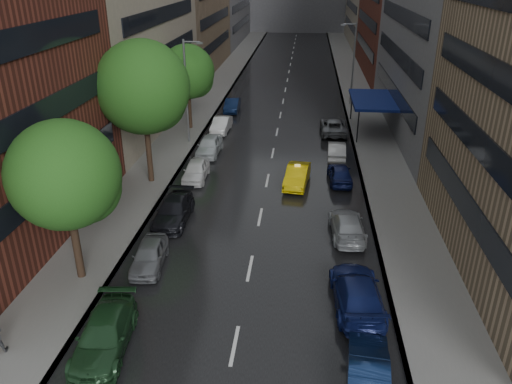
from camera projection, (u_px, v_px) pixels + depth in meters
road at (285, 93)px, 62.98m from camera, size 14.00×140.00×0.01m
sidewalk_left at (214, 91)px, 63.76m from camera, size 4.00×140.00×0.15m
sidewalk_right at (357, 94)px, 62.14m from camera, size 4.00×140.00×0.15m
tree_near at (64, 175)px, 23.54m from camera, size 5.33×5.33×8.49m
tree_mid at (143, 88)px, 34.37m from camera, size 6.54×6.54×10.42m
tree_far at (187, 72)px, 47.09m from camera, size 5.14×5.14×8.20m
taxi at (297, 176)px, 36.63m from camera, size 2.03×4.56×1.45m
parked_cars_left at (191, 179)px, 36.07m from camera, size 2.50×42.42×1.55m
parked_cars_right at (343, 197)px, 33.30m from camera, size 2.57×36.70×1.59m
street_lamp_left at (187, 90)px, 43.55m from camera, size 1.74×0.22×9.00m
street_lamp_right at (353, 62)px, 55.73m from camera, size 1.74×0.22×9.00m
awning at (373, 100)px, 47.30m from camera, size 4.00×8.00×3.12m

